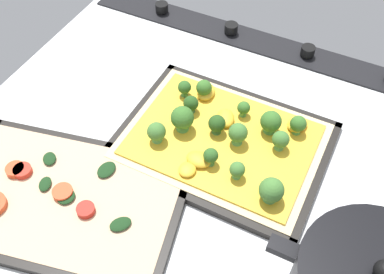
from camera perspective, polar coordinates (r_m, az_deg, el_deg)
ground_plane at (r=76.79cm, az=1.22°, el=-2.90°), size 83.20×70.40×3.00cm
stove_control_panel at (r=96.42cm, az=9.56°, el=11.58°), size 79.87×7.00×2.60cm
baking_tray_front at (r=76.61cm, az=3.83°, el=-0.93°), size 34.48×26.16×1.30cm
broccoli_pizza at (r=75.35cm, az=4.08°, el=-0.08°), size 32.06×23.74×6.18cm
baking_tray_back at (r=72.80cm, az=-15.83°, el=-7.72°), size 40.46×30.82×1.30cm
veggie_pizza_back at (r=72.39cm, az=-16.23°, el=-7.37°), size 37.61×27.97×1.90cm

